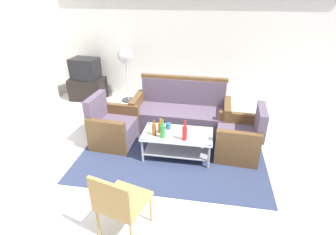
# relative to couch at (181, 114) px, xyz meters

# --- Properties ---
(ground_plane) EXTENTS (14.00, 14.00, 0.00)m
(ground_plane) POSITION_rel_couch_xyz_m (0.02, -1.45, -0.32)
(ground_plane) COLOR white
(wall_back) EXTENTS (6.52, 0.19, 2.80)m
(wall_back) POSITION_rel_couch_xyz_m (0.02, 1.61, 1.16)
(wall_back) COLOR silver
(wall_back) RESTS_ON ground
(rug) EXTENTS (2.97, 2.28, 0.01)m
(rug) POSITION_rel_couch_xyz_m (-0.04, -0.75, -0.31)
(rug) COLOR #2D3856
(rug) RESTS_ON ground
(couch) EXTENTS (1.82, 0.78, 0.96)m
(couch) POSITION_rel_couch_xyz_m (0.00, 0.00, 0.00)
(couch) COLOR #5B4C60
(couch) RESTS_ON rug
(armchair_left) EXTENTS (0.75, 0.81, 0.85)m
(armchair_left) POSITION_rel_couch_xyz_m (-1.11, -0.69, -0.03)
(armchair_left) COLOR #5B4C60
(armchair_left) RESTS_ON rug
(armchair_right) EXTENTS (0.74, 0.80, 0.85)m
(armchair_right) POSITION_rel_couch_xyz_m (1.04, -0.70, -0.03)
(armchair_right) COLOR #5B4C60
(armchair_right) RESTS_ON rug
(coffee_table) EXTENTS (1.10, 0.60, 0.40)m
(coffee_table) POSITION_rel_couch_xyz_m (0.05, -0.91, -0.04)
(coffee_table) COLOR silver
(coffee_table) RESTS_ON rug
(bottle_red) EXTENTS (0.07, 0.07, 0.32)m
(bottle_red) POSITION_rel_couch_xyz_m (0.18, -1.07, 0.22)
(bottle_red) COLOR red
(bottle_red) RESTS_ON coffee_table
(bottle_orange) EXTENTS (0.08, 0.08, 0.25)m
(bottle_orange) POSITION_rel_couch_xyz_m (-0.22, -0.92, 0.19)
(bottle_orange) COLOR #D85919
(bottle_orange) RESTS_ON coffee_table
(bottle_brown) EXTENTS (0.07, 0.07, 0.26)m
(bottle_brown) POSITION_rel_couch_xyz_m (-0.30, -1.01, 0.19)
(bottle_brown) COLOR brown
(bottle_brown) RESTS_ON coffee_table
(bottle_green) EXTENTS (0.08, 0.08, 0.30)m
(bottle_green) POSITION_rel_couch_xyz_m (-0.16, -1.06, 0.21)
(bottle_green) COLOR #2D8C38
(bottle_green) RESTS_ON coffee_table
(cup) EXTENTS (0.08, 0.08, 0.10)m
(cup) POSITION_rel_couch_xyz_m (-0.12, -0.78, 0.14)
(cup) COLOR #2659A5
(cup) RESTS_ON coffee_table
(tv_stand) EXTENTS (0.80, 0.50, 0.52)m
(tv_stand) POSITION_rel_couch_xyz_m (-2.39, 1.10, -0.06)
(tv_stand) COLOR black
(tv_stand) RESTS_ON ground
(television) EXTENTS (0.64, 0.50, 0.48)m
(television) POSITION_rel_couch_xyz_m (-2.39, 1.10, 0.44)
(television) COLOR black
(television) RESTS_ON tv_stand
(pedestal_fan) EXTENTS (0.36, 0.36, 1.27)m
(pedestal_fan) POSITION_rel_couch_xyz_m (-1.40, 1.15, 0.70)
(pedestal_fan) COLOR #2D2D33
(pedestal_fan) RESTS_ON ground
(wicker_chair) EXTENTS (0.59, 0.59, 0.84)m
(wicker_chair) POSITION_rel_couch_xyz_m (-0.35, -2.52, 0.18)
(wicker_chair) COLOR #AD844C
(wicker_chair) RESTS_ON ground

